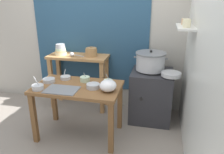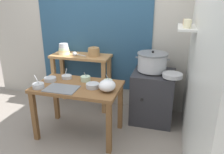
{
  "view_description": "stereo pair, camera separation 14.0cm",
  "coord_description": "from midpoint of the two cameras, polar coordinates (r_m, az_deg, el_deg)",
  "views": [
    {
      "loc": [
        0.99,
        -2.44,
        1.82
      ],
      "look_at": [
        0.4,
        0.19,
        0.82
      ],
      "focal_mm": 35.94,
      "sensor_mm": 36.0,
      "label": 1
    },
    {
      "loc": [
        1.12,
        -2.4,
        1.82
      ],
      "look_at": [
        0.4,
        0.19,
        0.82
      ],
      "focal_mm": 35.94,
      "sensor_mm": 36.0,
      "label": 2
    }
  ],
  "objects": [
    {
      "name": "ground_plane",
      "position": [
        3.2,
        -6.76,
        -14.39
      ],
      "size": [
        9.0,
        9.0,
        0.0
      ],
      "primitive_type": "plane",
      "color": "gray"
    },
    {
      "name": "ladle",
      "position": [
        3.58,
        -8.29,
        5.84
      ],
      "size": [
        0.26,
        0.13,
        0.07
      ],
      "color": "#B7BABF",
      "rests_on": "back_shelf_table"
    },
    {
      "name": "clay_pot",
      "position": [
        3.54,
        -3.52,
        6.39
      ],
      "size": [
        0.18,
        0.18,
        0.16
      ],
      "color": "#A37A4C",
      "rests_on": "back_shelf_table"
    },
    {
      "name": "serving_tray",
      "position": [
        2.81,
        -11.35,
        -2.95
      ],
      "size": [
        0.4,
        0.28,
        0.01
      ],
      "primitive_type": "cube",
      "color": "slate",
      "rests_on": "prep_table"
    },
    {
      "name": "wide_pan",
      "position": [
        3.1,
        16.37,
        0.41
      ],
      "size": [
        0.27,
        0.27,
        0.05
      ],
      "primitive_type": "cylinder",
      "color": "#B7BABF",
      "rests_on": "stove_block"
    },
    {
      "name": "back_shelf_table",
      "position": [
        3.7,
        -6.71,
        2.27
      ],
      "size": [
        0.96,
        0.4,
        0.9
      ],
      "color": "#B27F4C",
      "rests_on": "ground"
    },
    {
      "name": "wall_back",
      "position": [
        3.68,
        0.16,
        12.3
      ],
      "size": [
        4.4,
        0.12,
        2.6
      ],
      "color": "#B2ADA3",
      "rests_on": "ground"
    },
    {
      "name": "prep_bowl_5",
      "position": [
        2.79,
        -3.51,
        -2.17
      ],
      "size": [
        0.17,
        0.17,
        0.06
      ],
      "color": "#B7BABF",
      "rests_on": "prep_table"
    },
    {
      "name": "prep_table",
      "position": [
        2.94,
        -7.27,
        -4.08
      ],
      "size": [
        1.1,
        0.66,
        0.72
      ],
      "color": "brown",
      "rests_on": "ground"
    },
    {
      "name": "prep_bowl_1",
      "position": [
        2.9,
        -16.92,
        -2.1
      ],
      "size": [
        0.14,
        0.14,
        0.18
      ],
      "color": "#B7BABF",
      "rests_on": "prep_table"
    },
    {
      "name": "bowl_stack_enamel",
      "position": [
        3.72,
        -11.09,
        6.89
      ],
      "size": [
        0.18,
        0.18,
        0.18
      ],
      "color": "beige",
      "rests_on": "back_shelf_table"
    },
    {
      "name": "plastic_bag",
      "position": [
        2.68,
        0.24,
        -2.19
      ],
      "size": [
        0.2,
        0.22,
        0.14
      ],
      "primitive_type": "ellipsoid",
      "color": "white",
      "rests_on": "prep_table"
    },
    {
      "name": "stove_block",
      "position": [
        3.44,
        11.45,
        -4.77
      ],
      "size": [
        0.6,
        0.61,
        0.78
      ],
      "color": "#2D2D33",
      "rests_on": "ground"
    },
    {
      "name": "prep_bowl_3",
      "position": [
        3.1,
        -14.22,
        -0.51
      ],
      "size": [
        0.16,
        0.16,
        0.05
      ],
      "color": "#B7BABF",
      "rests_on": "prep_table"
    },
    {
      "name": "prep_bowl_4",
      "position": [
        3.15,
        -10.2,
        0.08
      ],
      "size": [
        0.14,
        0.14,
        0.14
      ],
      "color": "#B7BABF",
      "rests_on": "prep_table"
    },
    {
      "name": "wall_right",
      "position": [
        2.69,
        22.85,
        7.69
      ],
      "size": [
        0.3,
        3.2,
        2.6
      ],
      "color": "silver",
      "rests_on": "ground"
    },
    {
      "name": "prep_bowl_0",
      "position": [
        3.01,
        -5.44,
        -0.38
      ],
      "size": [
        0.13,
        0.13,
        0.14
      ],
      "color": "#B7D1AD",
      "rests_on": "prep_table"
    },
    {
      "name": "steamer_pot",
      "position": [
        3.27,
        11.42,
        3.83
      ],
      "size": [
        0.48,
        0.43,
        0.29
      ],
      "color": "#B7BABF",
      "rests_on": "stove_block"
    },
    {
      "name": "prep_bowl_2",
      "position": [
        2.88,
        0.37,
        -1.29
      ],
      "size": [
        0.11,
        0.11,
        0.16
      ],
      "color": "#B7D1AD",
      "rests_on": "prep_table"
    }
  ]
}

